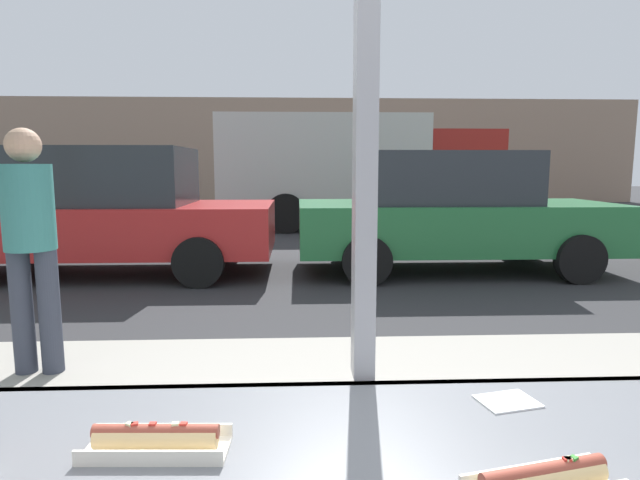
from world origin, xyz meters
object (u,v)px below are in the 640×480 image
parked_car_red (105,211)px  pedestrian (30,236)px  hotdog_tray_far (543,480)px  box_truck (354,166)px  hotdog_tray_near (156,439)px  parked_car_green (450,211)px

parked_car_red → pedestrian: size_ratio=2.83×
hotdog_tray_far → parked_car_red: parked_car_red is taller
hotdog_tray_far → box_truck: box_truck is taller
hotdog_tray_near → box_truck: (1.65, 12.09, 0.48)m
hotdog_tray_far → pedestrian: size_ratio=0.16×
hotdog_tray_near → parked_car_green: (2.45, 6.56, -0.16)m
parked_car_red → parked_car_green: size_ratio=1.04×
hotdog_tray_near → box_truck: size_ratio=0.04×
box_truck → pedestrian: 9.99m
parked_car_green → box_truck: 5.63m
pedestrian → parked_car_green: bearing=44.9°
parked_car_green → hotdog_tray_near: bearing=-110.5°
hotdog_tray_far → parked_car_red: 7.38m
parked_car_red → parked_car_green: 4.88m
parked_car_green → pedestrian: bearing=-135.1°
hotdog_tray_far → pedestrian: (-2.13, 2.77, 0.03)m
parked_car_red → pedestrian: bearing=-76.8°
parked_car_red → box_truck: size_ratio=0.69×
hotdog_tray_far → parked_car_green: 6.96m
hotdog_tray_near → box_truck: 12.21m
hotdog_tray_near → parked_car_red: 7.00m
hotdog_tray_near → parked_car_red: parked_car_red is taller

